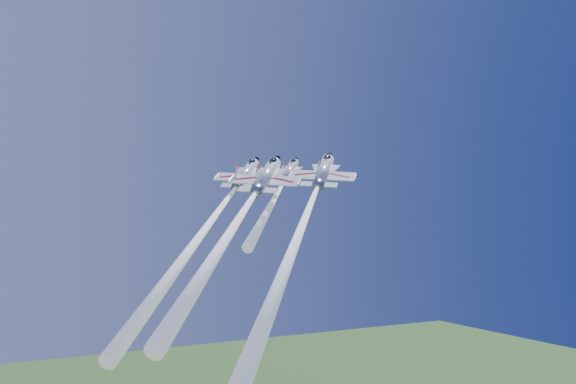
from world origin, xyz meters
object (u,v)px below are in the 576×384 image
jet_lead (278,193)px  jet_right (303,223)px  jet_slot (239,218)px  jet_left (211,221)px

jet_lead → jet_right: bearing=-68.8°
jet_right → jet_slot: 8.76m
jet_left → jet_slot: 5.80m
jet_left → jet_right: jet_right is taller
jet_left → jet_right: bearing=-3.9°
jet_lead → jet_slot: 19.87m
jet_lead → jet_right: jet_right is taller
jet_left → jet_slot: size_ratio=1.14×
jet_left → jet_right: size_ratio=0.93×
jet_lead → jet_left: jet_left is taller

